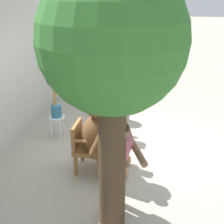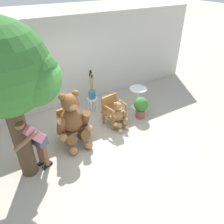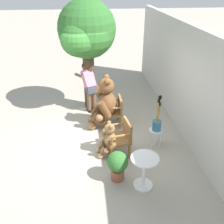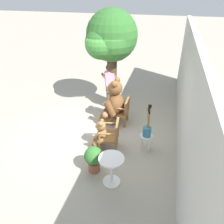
{
  "view_description": "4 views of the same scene",
  "coord_description": "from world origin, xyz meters",
  "px_view_note": "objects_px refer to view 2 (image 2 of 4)",
  "views": [
    {
      "loc": [
        -5.3,
        -0.61,
        3.0
      ],
      "look_at": [
        0.22,
        0.28,
        0.74
      ],
      "focal_mm": 50.0,
      "sensor_mm": 36.0,
      "label": 1
    },
    {
      "loc": [
        -2.14,
        -3.98,
        3.82
      ],
      "look_at": [
        0.32,
        0.06,
        0.77
      ],
      "focal_mm": 35.0,
      "sensor_mm": 36.0,
      "label": 2
    },
    {
      "loc": [
        5.5,
        -0.15,
        3.79
      ],
      "look_at": [
        -0.38,
        0.48,
        0.57
      ],
      "focal_mm": 40.0,
      "sensor_mm": 36.0,
      "label": 3
    },
    {
      "loc": [
        5.17,
        1.78,
        3.9
      ],
      "look_at": [
        -0.12,
        0.4,
        0.69
      ],
      "focal_mm": 35.0,
      "sensor_mm": 36.0,
      "label": 4
    }
  ],
  "objects_px": {
    "teddy_bear_small": "(119,115)",
    "wooden_chair_left": "(70,124)",
    "wooden_chair_right": "(113,110)",
    "teddy_bear_large": "(73,120)",
    "round_side_table": "(138,96)",
    "person_visitor": "(33,138)",
    "brush_bucket": "(92,93)",
    "potted_plant": "(141,106)",
    "white_stool": "(92,101)",
    "patio_tree": "(7,73)"
  },
  "relations": [
    {
      "from": "teddy_bear_large",
      "to": "potted_plant",
      "type": "relative_size",
      "value": 2.18
    },
    {
      "from": "teddy_bear_large",
      "to": "round_side_table",
      "type": "bearing_deg",
      "value": 13.16
    },
    {
      "from": "brush_bucket",
      "to": "round_side_table",
      "type": "relative_size",
      "value": 1.29
    },
    {
      "from": "wooden_chair_right",
      "to": "teddy_bear_small",
      "type": "xyz_separation_m",
      "value": [
        0.02,
        -0.29,
        -0.04
      ]
    },
    {
      "from": "teddy_bear_small",
      "to": "patio_tree",
      "type": "xyz_separation_m",
      "value": [
        -2.53,
        -0.4,
        1.95
      ]
    },
    {
      "from": "teddy_bear_small",
      "to": "brush_bucket",
      "type": "xyz_separation_m",
      "value": [
        -0.22,
        1.21,
        0.24
      ]
    },
    {
      "from": "wooden_chair_right",
      "to": "potted_plant",
      "type": "relative_size",
      "value": 1.26
    },
    {
      "from": "white_stool",
      "to": "patio_tree",
      "type": "xyz_separation_m",
      "value": [
        -2.32,
        -1.61,
        2.02
      ]
    },
    {
      "from": "person_visitor",
      "to": "round_side_table",
      "type": "bearing_deg",
      "value": 15.63
    },
    {
      "from": "wooden_chair_left",
      "to": "white_stool",
      "type": "distance_m",
      "value": 1.45
    },
    {
      "from": "wooden_chair_left",
      "to": "patio_tree",
      "type": "xyz_separation_m",
      "value": [
        -1.19,
        -0.69,
        1.92
      ]
    },
    {
      "from": "teddy_bear_small",
      "to": "wooden_chair_left",
      "type": "bearing_deg",
      "value": 167.89
    },
    {
      "from": "wooden_chair_right",
      "to": "teddy_bear_large",
      "type": "height_order",
      "value": "teddy_bear_large"
    },
    {
      "from": "teddy_bear_small",
      "to": "potted_plant",
      "type": "relative_size",
      "value": 1.27
    },
    {
      "from": "round_side_table",
      "to": "patio_tree",
      "type": "relative_size",
      "value": 0.22
    },
    {
      "from": "wooden_chair_left",
      "to": "round_side_table",
      "type": "bearing_deg",
      "value": 7.28
    },
    {
      "from": "teddy_bear_large",
      "to": "person_visitor",
      "type": "bearing_deg",
      "value": -158.76
    },
    {
      "from": "person_visitor",
      "to": "potted_plant",
      "type": "bearing_deg",
      "value": 8.43
    },
    {
      "from": "teddy_bear_large",
      "to": "person_visitor",
      "type": "distance_m",
      "value": 1.13
    },
    {
      "from": "teddy_bear_small",
      "to": "person_visitor",
      "type": "bearing_deg",
      "value": -170.98
    },
    {
      "from": "wooden_chair_right",
      "to": "patio_tree",
      "type": "bearing_deg",
      "value": -164.65
    },
    {
      "from": "teddy_bear_large",
      "to": "person_visitor",
      "type": "relative_size",
      "value": 0.99
    },
    {
      "from": "potted_plant",
      "to": "patio_tree",
      "type": "bearing_deg",
      "value": -171.52
    },
    {
      "from": "brush_bucket",
      "to": "wooden_chair_right",
      "type": "bearing_deg",
      "value": -77.7
    },
    {
      "from": "teddy_bear_small",
      "to": "round_side_table",
      "type": "distance_m",
      "value": 1.28
    },
    {
      "from": "person_visitor",
      "to": "potted_plant",
      "type": "relative_size",
      "value": 2.2
    },
    {
      "from": "teddy_bear_large",
      "to": "white_stool",
      "type": "relative_size",
      "value": 3.23
    },
    {
      "from": "person_visitor",
      "to": "white_stool",
      "type": "relative_size",
      "value": 3.25
    },
    {
      "from": "wooden_chair_left",
      "to": "brush_bucket",
      "type": "height_order",
      "value": "brush_bucket"
    },
    {
      "from": "round_side_table",
      "to": "brush_bucket",
      "type": "bearing_deg",
      "value": 155.8
    },
    {
      "from": "wooden_chair_right",
      "to": "teddy_bear_small",
      "type": "relative_size",
      "value": 0.99
    },
    {
      "from": "wooden_chair_left",
      "to": "round_side_table",
      "type": "relative_size",
      "value": 1.19
    },
    {
      "from": "wooden_chair_left",
      "to": "teddy_bear_small",
      "type": "xyz_separation_m",
      "value": [
        1.34,
        -0.29,
        -0.04
      ]
    },
    {
      "from": "person_visitor",
      "to": "round_side_table",
      "type": "xyz_separation_m",
      "value": [
        3.51,
        0.98,
        -0.45
      ]
    },
    {
      "from": "person_visitor",
      "to": "patio_tree",
      "type": "xyz_separation_m",
      "value": [
        -0.15,
        -0.03,
        1.48
      ]
    },
    {
      "from": "teddy_bear_large",
      "to": "round_side_table",
      "type": "relative_size",
      "value": 2.06
    },
    {
      "from": "wooden_chair_right",
      "to": "person_visitor",
      "type": "xyz_separation_m",
      "value": [
        -2.37,
        -0.67,
        0.44
      ]
    },
    {
      "from": "brush_bucket",
      "to": "white_stool",
      "type": "bearing_deg",
      "value": -78.15
    },
    {
      "from": "wooden_chair_left",
      "to": "person_visitor",
      "type": "bearing_deg",
      "value": -147.37
    },
    {
      "from": "teddy_bear_small",
      "to": "white_stool",
      "type": "height_order",
      "value": "teddy_bear_small"
    },
    {
      "from": "patio_tree",
      "to": "potted_plant",
      "type": "distance_m",
      "value": 3.97
    },
    {
      "from": "teddy_bear_large",
      "to": "round_side_table",
      "type": "height_order",
      "value": "teddy_bear_large"
    },
    {
      "from": "wooden_chair_right",
      "to": "teddy_bear_large",
      "type": "bearing_deg",
      "value": -168.86
    },
    {
      "from": "person_visitor",
      "to": "patio_tree",
      "type": "height_order",
      "value": "patio_tree"
    },
    {
      "from": "person_visitor",
      "to": "round_side_table",
      "type": "height_order",
      "value": "person_visitor"
    },
    {
      "from": "teddy_bear_small",
      "to": "person_visitor",
      "type": "xyz_separation_m",
      "value": [
        -2.38,
        -0.38,
        0.47
      ]
    },
    {
      "from": "wooden_chair_left",
      "to": "round_side_table",
      "type": "xyz_separation_m",
      "value": [
        2.47,
        0.31,
        -0.01
      ]
    },
    {
      "from": "brush_bucket",
      "to": "person_visitor",
      "type": "bearing_deg",
      "value": -143.82
    },
    {
      "from": "wooden_chair_left",
      "to": "potted_plant",
      "type": "xyz_separation_m",
      "value": [
        2.21,
        -0.18,
        -0.07
      ]
    },
    {
      "from": "potted_plant",
      "to": "wooden_chair_right",
      "type": "bearing_deg",
      "value": 168.37
    }
  ]
}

